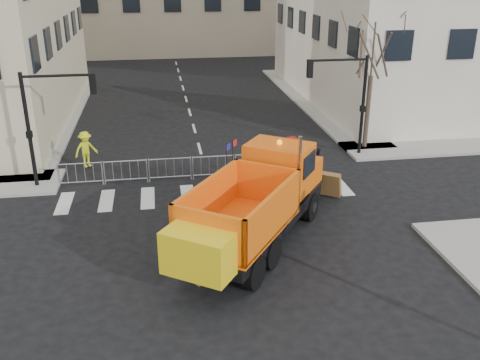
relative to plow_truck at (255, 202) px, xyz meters
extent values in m
plane|color=black|center=(-1.03, -0.44, -1.78)|extent=(120.00, 120.00, 0.00)
cube|color=gray|center=(-1.03, 8.06, -1.70)|extent=(64.00, 5.00, 0.15)
cylinder|color=black|center=(-9.03, 7.06, 0.92)|extent=(0.18, 0.18, 5.40)
cylinder|color=black|center=(7.47, 9.06, 0.92)|extent=(0.18, 0.18, 5.40)
cube|color=black|center=(0.14, 0.20, -0.78)|extent=(6.33, 7.60, 0.47)
cylinder|color=black|center=(0.80, 3.08, -1.20)|extent=(0.97, 1.16, 1.16)
cylinder|color=black|center=(2.61, 1.81, -1.20)|extent=(0.97, 1.16, 1.16)
cylinder|color=black|center=(-1.55, -0.29, -1.20)|extent=(0.97, 1.16, 1.16)
cylinder|color=black|center=(0.26, -1.56, -1.20)|extent=(0.97, 1.16, 1.16)
cylinder|color=black|center=(-2.34, -1.41, -1.20)|extent=(0.97, 1.16, 1.16)
cylinder|color=black|center=(-0.53, -2.68, -1.20)|extent=(0.97, 1.16, 1.16)
cube|color=#F15F0D|center=(2.07, 2.96, -0.04)|extent=(2.78, 2.65, 1.05)
cube|color=#F15F0D|center=(1.28, 1.84, 0.59)|extent=(2.95, 2.77, 1.90)
cylinder|color=silver|center=(1.74, 0.56, 0.96)|extent=(0.15, 0.15, 2.53)
cube|color=#F15F0D|center=(-0.71, -1.01, 0.33)|extent=(4.81, 5.31, 1.74)
cube|color=yellow|center=(-2.34, -3.34, 0.01)|extent=(2.33, 2.07, 1.37)
cube|color=brown|center=(3.09, 4.43, -1.09)|extent=(3.11, 2.43, 1.18)
imported|color=black|center=(3.03, 4.34, -0.85)|extent=(0.76, 0.59, 1.86)
imported|color=black|center=(3.71, 5.00, -0.78)|extent=(1.17, 1.04, 1.99)
imported|color=black|center=(2.37, 5.02, -0.82)|extent=(1.18, 1.06, 1.93)
imported|color=#CCD919|center=(-6.94, 9.20, -0.71)|extent=(1.37, 1.19, 1.84)
cube|color=#B1120D|center=(3.64, 8.89, -1.08)|extent=(0.55, 0.52, 1.10)
camera|label=1|loc=(-3.27, -17.16, 7.99)|focal=40.00mm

